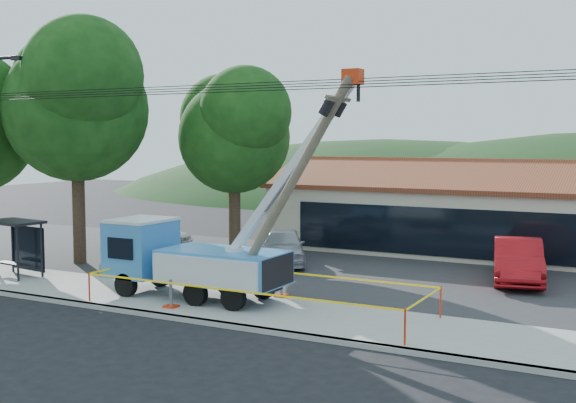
# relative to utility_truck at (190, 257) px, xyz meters

# --- Properties ---
(ground) EXTENTS (120.00, 120.00, 0.00)m
(ground) POSITION_rel_utility_truck_xyz_m (3.45, -4.48, -1.55)
(ground) COLOR black
(ground) RESTS_ON ground
(curb) EXTENTS (60.00, 0.25, 0.15)m
(curb) POSITION_rel_utility_truck_xyz_m (3.45, -2.38, -1.47)
(curb) COLOR gray
(curb) RESTS_ON ground
(sidewalk) EXTENTS (60.00, 4.00, 0.15)m
(sidewalk) POSITION_rel_utility_truck_xyz_m (3.45, -0.48, -1.47)
(sidewalk) COLOR gray
(sidewalk) RESTS_ON ground
(parking_lot) EXTENTS (60.00, 12.00, 0.10)m
(parking_lot) POSITION_rel_utility_truck_xyz_m (3.45, 7.52, -1.50)
(parking_lot) COLOR #28282B
(parking_lot) RESTS_ON ground
(strip_mall) EXTENTS (22.50, 8.53, 4.67)m
(strip_mall) POSITION_rel_utility_truck_xyz_m (7.45, 15.50, 0.33)
(strip_mall) COLOR beige
(strip_mall) RESTS_ON ground
(tree_west_near) EXTENTS (7.56, 6.72, 10.80)m
(tree_west_near) POSITION_rel_utility_truck_xyz_m (-8.55, 3.52, 5.98)
(tree_west_near) COLOR #332316
(tree_west_near) RESTS_ON ground
(tree_lot) EXTENTS (6.30, 5.60, 8.94)m
(tree_lot) POSITION_rel_utility_truck_xyz_m (-3.55, 8.52, 4.66)
(tree_lot) COLOR #332316
(tree_lot) RESTS_ON ground
(hill_west) EXTENTS (78.40, 56.00, 28.00)m
(hill_west) POSITION_rel_utility_truck_xyz_m (-11.55, 50.52, -1.55)
(hill_west) COLOR black
(hill_west) RESTS_ON ground
(utility_truck) EXTENTS (9.58, 3.55, 7.56)m
(utility_truck) POSITION_rel_utility_truck_xyz_m (0.00, 0.00, 0.00)
(utility_truck) COLOR black
(utility_truck) RESTS_ON ground
(leaning_pole) EXTENTS (4.71, 1.65, 7.47)m
(leaning_pole) POSITION_rel_utility_truck_xyz_m (4.13, -0.37, 2.65)
(leaning_pole) COLOR brown
(leaning_pole) RESTS_ON ground
(bus_shelter) EXTENTS (2.51, 1.74, 2.26)m
(bus_shelter) POSITION_rel_utility_truck_xyz_m (-8.39, -0.04, 0.24)
(bus_shelter) COLOR black
(bus_shelter) RESTS_ON ground
(caution_tape) EXTENTS (11.23, 3.40, 0.98)m
(caution_tape) POSITION_rel_utility_truck_xyz_m (2.92, -0.44, -0.66)
(caution_tape) COLOR red
(caution_tape) RESTS_ON ground
(car_silver) EXTENTS (3.98, 5.06, 1.61)m
(car_silver) POSITION_rel_utility_truck_xyz_m (-0.47, 7.59, -1.55)
(car_silver) COLOR #9FA1A6
(car_silver) RESTS_ON ground
(car_red) EXTENTS (2.85, 5.36, 1.68)m
(car_red) POSITION_rel_utility_truck_xyz_m (9.51, 8.27, -1.55)
(car_red) COLOR #A11015
(car_red) RESTS_ON ground
(car_white) EXTENTS (4.68, 2.02, 1.34)m
(car_white) POSITION_rel_utility_truck_xyz_m (-8.81, 8.80, -1.55)
(car_white) COLOR silver
(car_white) RESTS_ON ground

